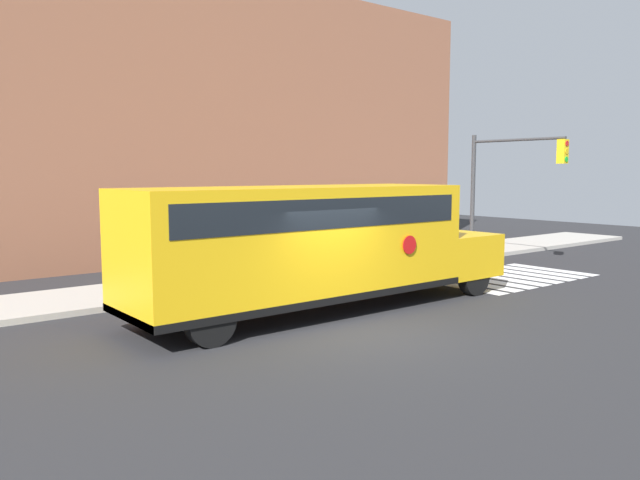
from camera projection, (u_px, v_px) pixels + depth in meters
ground_plane at (356, 331)px, 12.93m from camera, size 60.00×60.00×0.00m
sidewalk_strip at (205, 284)px, 17.97m from camera, size 44.00×3.00×0.15m
building_backdrop at (115, 116)px, 22.45m from camera, size 32.00×4.00×10.58m
crosswalk_stripes at (508, 277)px, 19.59m from camera, size 5.40×3.20×0.01m
school_bus at (314, 241)px, 14.55m from camera, size 10.24×2.57×2.97m
stop_sign at (405, 220)px, 22.12m from camera, size 0.66×0.10×2.41m
traffic_light at (504, 176)px, 22.48m from camera, size 0.28×3.85×4.67m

